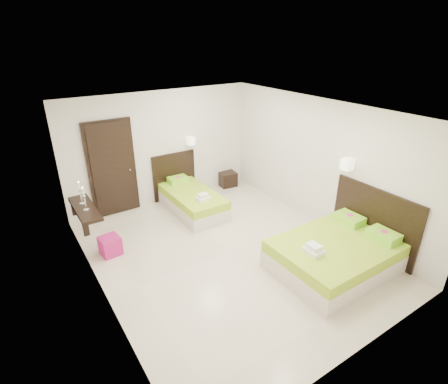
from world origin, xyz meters
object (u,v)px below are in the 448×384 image
bed_single (191,199)px  bed_double (338,252)px  ottoman (110,246)px  nightstand (228,179)px

bed_single → bed_double: bed_double is taller
ottoman → bed_single: bearing=19.8°
bed_double → nightstand: size_ratio=4.75×
bed_double → ottoman: bed_double is taller
bed_single → nightstand: bed_single is taller
nightstand → bed_single: bearing=-148.4°
ottoman → nightstand: bearing=21.8°
bed_single → ottoman: size_ratio=5.32×
bed_double → nightstand: (0.40, 3.99, -0.11)m
bed_double → nightstand: bed_double is taller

